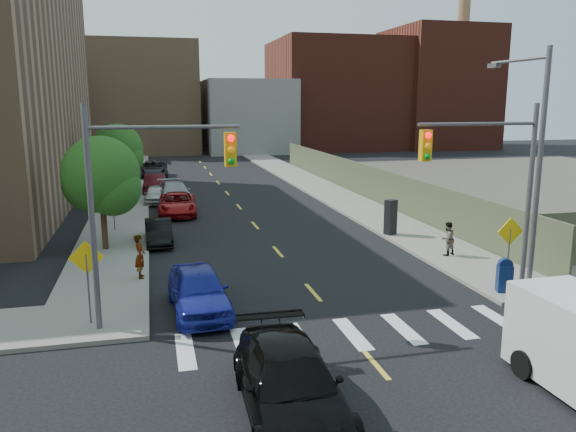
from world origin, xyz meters
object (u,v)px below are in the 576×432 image
parked_car_black (159,232)px  pedestrian_east (447,239)px  parked_car_red (177,204)px  parked_car_grey (153,169)px  pedestrian_west (140,256)px  mailbox (505,276)px  black_sedan (290,384)px  parked_car_maroon (155,184)px  parked_car_blue (198,290)px  payphone (391,217)px  parked_car_silver (174,193)px  parked_car_white (155,194)px

parked_car_black → pedestrian_east: size_ratio=2.41×
parked_car_red → parked_car_grey: size_ratio=0.89×
pedestrian_west → mailbox: bearing=-112.0°
mailbox → pedestrian_west: bearing=176.2°
parked_car_red → black_sedan: size_ratio=0.94×
parked_car_maroon → parked_car_grey: 9.28m
parked_car_blue → parked_car_black: (-1.15, 9.91, -0.17)m
parked_car_grey → pedestrian_east: size_ratio=3.66×
mailbox → parked_car_maroon: bearing=130.8°
parked_car_blue → mailbox: (11.10, -1.00, -0.01)m
parked_car_grey → pedestrian_east: pedestrian_east is taller
parked_car_black → mailbox: bearing=-43.1°
parked_car_blue → parked_car_maroon: 26.66m
parked_car_black → black_sedan: bearing=-82.6°
payphone → pedestrian_west: 13.52m
pedestrian_west → parked_car_grey: bearing=-2.7°
payphone → parked_car_silver: bearing=106.8°
payphone → black_sedan: bearing=-143.4°
parked_car_white → parked_car_silver: bearing=-8.6°
parked_car_black → parked_car_silver: parked_car_silver is taller
parked_car_grey → black_sedan: parked_car_grey is taller
pedestrian_west → pedestrian_east: (13.56, 0.12, -0.10)m
parked_car_maroon → parked_car_grey: bearing=94.4°
parked_car_maroon → parked_car_silver: bearing=-71.2°
black_sedan → mailbox: 11.33m
parked_car_red → pedestrian_west: bearing=-96.0°
parked_car_silver → black_sedan: 28.55m
parked_car_blue → black_sedan: size_ratio=0.85×
pedestrian_west → parked_car_blue: bearing=-154.9°
parked_car_black → mailbox: (12.25, -10.91, 0.16)m
black_sedan → parked_car_white: bearing=96.8°
parked_car_grey → pedestrian_east: (12.76, -31.86, 0.14)m
parked_car_silver → parked_car_grey: (-1.30, 14.37, 0.03)m
parked_car_red → black_sedan: black_sedan is taller
parked_car_black → parked_car_grey: 26.01m
parked_car_red → mailbox: (10.95, -18.23, 0.07)m
parked_car_white → parked_car_maroon: (0.00, 4.80, 0.09)m
mailbox → pedestrian_west: 13.96m
parked_car_silver → parked_car_black: bearing=-101.9°
parked_car_silver → parked_car_grey: size_ratio=0.92×
mailbox → payphone: size_ratio=0.69×
parked_car_red → parked_car_grey: 18.73m
payphone → pedestrian_east: bearing=-101.8°
parked_car_white → parked_car_red: bearing=-70.3°
parked_car_blue → parked_car_red: parked_car_blue is taller
parked_car_silver → pedestrian_east: bearing=-62.3°
parked_car_grey → mailbox: bearing=-70.9°
parked_car_silver → pedestrian_west: (-2.10, -17.61, 0.27)m
parked_car_silver → pedestrian_east: pedestrian_east is taller
parked_car_maroon → parked_car_grey: size_ratio=0.77×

